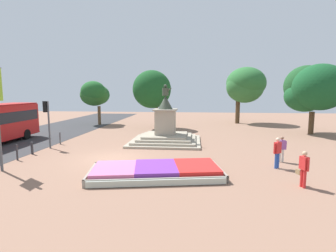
% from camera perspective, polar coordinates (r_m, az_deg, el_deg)
% --- Properties ---
extents(ground_plane, '(76.41, 76.41, 0.00)m').
position_cam_1_polar(ground_plane, '(16.72, -11.73, -7.00)').
color(ground_plane, '#8C6651').
extents(flower_planter, '(6.91, 4.17, 0.52)m').
position_cam_1_polar(flower_planter, '(13.11, -2.46, -9.81)').
color(flower_planter, '#38281C').
rests_on(flower_planter, ground_plane).
extents(statue_monument, '(5.66, 5.66, 4.73)m').
position_cam_1_polar(statue_monument, '(21.53, -0.56, -1.25)').
color(statue_monument, '#9E937F').
rests_on(statue_monument, ground_plane).
extents(traffic_light_mid_block, '(0.41, 0.28, 3.47)m').
position_cam_1_polar(traffic_light_mid_block, '(20.94, -24.83, 2.11)').
color(traffic_light_mid_block, '#4C5156').
rests_on(traffic_light_mid_block, ground_plane).
extents(pedestrian_with_handbag, '(0.35, 0.71, 1.61)m').
position_cam_1_polar(pedestrian_with_handbag, '(12.84, 27.41, -7.95)').
color(pedestrian_with_handbag, red).
rests_on(pedestrian_with_handbag, ground_plane).
extents(pedestrian_near_planter, '(0.57, 0.26, 1.54)m').
position_cam_1_polar(pedestrian_near_planter, '(16.82, 23.50, -4.31)').
color(pedestrian_near_planter, beige).
rests_on(pedestrian_near_planter, ground_plane).
extents(pedestrian_crossing_plaza, '(0.48, 0.40, 1.69)m').
position_cam_1_polar(pedestrian_crossing_plaza, '(15.35, 22.73, -4.97)').
color(pedestrian_crossing_plaza, '#264CA5').
rests_on(pedestrian_crossing_plaza, ground_plane).
extents(kerb_bollard_mid_a, '(0.12, 0.12, 0.99)m').
position_cam_1_polar(kerb_bollard_mid_a, '(18.36, -30.02, -4.92)').
color(kerb_bollard_mid_a, '#2D2D33').
rests_on(kerb_bollard_mid_a, ground_plane).
extents(kerb_bollard_mid_b, '(0.17, 0.17, 0.85)m').
position_cam_1_polar(kerb_bollard_mid_b, '(19.66, -27.49, -4.19)').
color(kerb_bollard_mid_b, '#2D2D33').
rests_on(kerb_bollard_mid_b, ground_plane).
extents(kerb_bollard_north, '(0.12, 0.12, 0.98)m').
position_cam_1_polar(kerb_bollard_north, '(22.39, -22.44, -2.43)').
color(kerb_bollard_north, '#4C5156').
rests_on(kerb_bollard_north, ground_plane).
extents(park_tree_far_left, '(4.32, 4.67, 6.55)m').
position_cam_1_polar(park_tree_far_left, '(30.08, -3.55, 8.15)').
color(park_tree_far_left, '#4C3823').
rests_on(park_tree_far_left, ground_plane).
extents(park_tree_behind_statue, '(3.49, 4.04, 5.47)m').
position_cam_1_polar(park_tree_behind_statue, '(34.60, -15.61, 6.73)').
color(park_tree_behind_statue, brown).
rests_on(park_tree_behind_statue, ground_plane).
extents(park_tree_far_right, '(5.22, 6.04, 6.77)m').
position_cam_1_polar(park_tree_far_right, '(29.13, 28.83, 7.09)').
color(park_tree_far_right, '#4C3823').
rests_on(park_tree_far_right, ground_plane).
extents(park_tree_street_side, '(5.13, 5.58, 7.36)m').
position_cam_1_polar(park_tree_street_side, '(35.98, 16.52, 8.61)').
color(park_tree_street_side, '#4C3823').
rests_on(park_tree_street_side, ground_plane).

